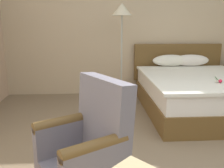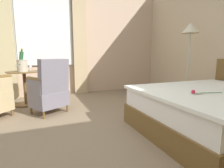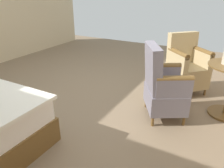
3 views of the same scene
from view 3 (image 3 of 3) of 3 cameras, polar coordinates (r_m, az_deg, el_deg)
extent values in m
plane|color=#7E6951|center=(3.62, -6.03, -3.40)|extent=(8.06, 8.06, 0.00)
cylinder|color=brown|center=(3.02, 18.22, -9.07)|extent=(0.04, 0.04, 0.14)
cylinder|color=brown|center=(3.42, 15.59, -4.65)|extent=(0.04, 0.04, 0.14)
cylinder|color=brown|center=(2.91, 10.56, -9.52)|extent=(0.04, 0.04, 0.14)
cylinder|color=brown|center=(3.32, 8.86, -4.88)|extent=(0.04, 0.04, 0.14)
cube|color=slate|center=(3.06, 13.65, -3.60)|extent=(0.71, 0.74, 0.27)
cube|color=slate|center=(2.84, 10.72, 4.09)|extent=(0.42, 0.55, 0.60)
cube|color=slate|center=(2.75, 15.77, -1.08)|extent=(0.43, 0.31, 0.24)
cylinder|color=brown|center=(2.71, 16.05, 1.22)|extent=(0.43, 0.31, 0.09)
cube|color=slate|center=(3.17, 13.38, 2.51)|extent=(0.43, 0.31, 0.24)
cylinder|color=brown|center=(3.13, 13.59, 4.55)|extent=(0.43, 0.31, 0.09)
cylinder|color=brown|center=(3.70, 17.41, -2.85)|extent=(0.04, 0.04, 0.11)
cylinder|color=brown|center=(3.96, 23.06, -1.88)|extent=(0.04, 0.04, 0.11)
cylinder|color=brown|center=(4.05, 13.90, -0.05)|extent=(0.04, 0.04, 0.11)
cylinder|color=brown|center=(4.29, 19.31, 0.66)|extent=(0.04, 0.04, 0.11)
cube|color=tan|center=(3.91, 18.86, 2.10)|extent=(0.77, 0.77, 0.35)
cube|color=tan|center=(3.95, 17.88, 9.07)|extent=(0.47, 0.47, 0.52)
cube|color=tan|center=(3.68, 16.75, 5.90)|extent=(0.42, 0.42, 0.24)
cylinder|color=brown|center=(3.64, 16.97, 7.69)|extent=(0.42, 0.42, 0.09)
cube|color=tan|center=(3.93, 22.27, 6.27)|extent=(0.42, 0.42, 0.24)
cylinder|color=brown|center=(3.90, 22.55, 7.93)|extent=(0.42, 0.42, 0.09)
camera|label=1|loc=(4.32, 19.75, 18.79)|focal=40.00mm
camera|label=2|loc=(4.90, -27.23, 14.32)|focal=28.00mm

